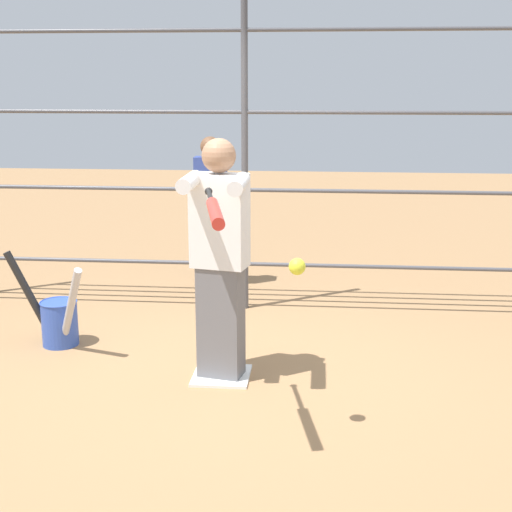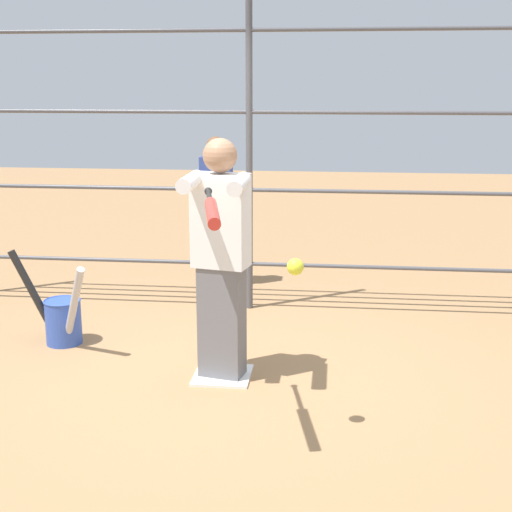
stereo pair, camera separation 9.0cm
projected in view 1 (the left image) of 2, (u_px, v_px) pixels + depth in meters
ground_plane at (222, 377)px, 5.07m from camera, size 24.00×24.00×0.00m
home_plate at (222, 375)px, 5.07m from camera, size 0.40×0.40×0.02m
fence_backstop at (245, 151)px, 6.27m from camera, size 6.00×0.06×2.89m
batter at (220, 253)px, 4.84m from camera, size 0.43×0.63×1.68m
baseball_bat_swinging at (214, 210)px, 3.78m from camera, size 0.24×0.90×0.08m
softball_in_flight at (297, 267)px, 3.99m from camera, size 0.10×0.10×0.10m
bat_bucket at (58, 319)px, 5.63m from camera, size 0.75×0.56×0.77m
bystander_behind_fence at (211, 210)px, 7.16m from camera, size 0.31×0.20×1.52m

